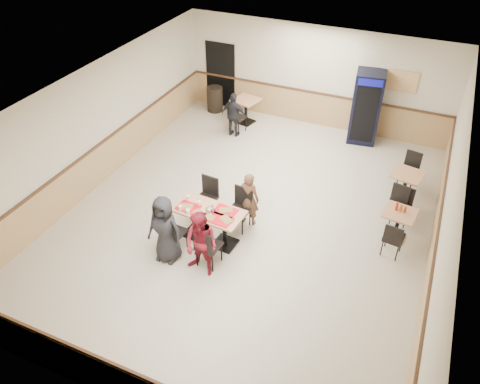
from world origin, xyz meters
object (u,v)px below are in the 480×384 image
at_px(trash_bin, 215,99).
at_px(side_table_far, 406,182).
at_px(main_table, 209,220).
at_px(lone_diner, 234,115).
at_px(diner_woman_left, 165,229).
at_px(diner_man_opposite, 249,199).
at_px(diner_woman_right, 201,244).
at_px(pepsi_cooler, 366,107).
at_px(back_table, 246,107).
at_px(side_table_near, 398,221).

bearing_deg(trash_bin, side_table_far, -21.12).
relative_size(main_table, side_table_far, 1.90).
bearing_deg(lone_diner, diner_woman_left, 100.95).
distance_m(main_table, diner_man_opposite, 1.03).
distance_m(main_table, diner_woman_left, 1.05).
bearing_deg(main_table, diner_woman_left, -117.90).
relative_size(diner_woman_right, pepsi_cooler, 0.71).
xyz_separation_m(diner_woman_left, back_table, (-0.86, 6.12, -0.25)).
relative_size(diner_woman_right, lone_diner, 1.11).
height_order(main_table, diner_woman_right, diner_woman_right).
bearing_deg(diner_woman_right, side_table_far, 60.24).
height_order(lone_diner, side_table_near, lone_diner).
distance_m(diner_woman_right, lone_diner, 5.58).
bearing_deg(diner_man_opposite, diner_woman_right, 83.57).
xyz_separation_m(back_table, trash_bin, (-1.24, 0.35, -0.12)).
bearing_deg(side_table_far, side_table_near, -87.75).
bearing_deg(side_table_far, back_table, 157.62).
relative_size(main_table, back_table, 1.75).
height_order(main_table, side_table_near, main_table).
relative_size(diner_woman_right, side_table_near, 2.03).
distance_m(diner_woman_right, back_table, 6.42).
relative_size(diner_woman_left, pepsi_cooler, 0.74).
height_order(side_table_far, trash_bin, trash_bin).
height_order(diner_woman_left, side_table_far, diner_woman_left).
bearing_deg(main_table, side_table_far, 45.52).
relative_size(diner_woman_right, side_table_far, 1.81).
xyz_separation_m(diner_woman_right, diner_man_opposite, (0.24, 1.80, -0.07)).
distance_m(main_table, trash_bin, 6.20).
bearing_deg(diner_man_opposite, main_table, 59.04).
height_order(back_table, pepsi_cooler, pepsi_cooler).
distance_m(main_table, back_table, 5.44).
bearing_deg(main_table, side_table_near, 28.92).
distance_m(diner_woman_right, diner_man_opposite, 1.82).
bearing_deg(diner_woman_right, main_table, 117.28).
bearing_deg(pepsi_cooler, side_table_near, -76.07).
height_order(diner_woman_left, diner_woman_right, diner_woman_left).
bearing_deg(side_table_far, pepsi_cooler, 121.90).
height_order(diner_man_opposite, back_table, diner_man_opposite).
distance_m(diner_woman_right, trash_bin, 7.18).
distance_m(diner_woman_left, side_table_near, 4.96).
bearing_deg(diner_woman_left, diner_man_opposite, 56.73).
distance_m(pepsi_cooler, trash_bin, 4.79).
bearing_deg(back_table, side_table_far, -22.38).
height_order(diner_man_opposite, side_table_near, diner_man_opposite).
relative_size(diner_woman_right, diner_man_opposite, 1.11).
height_order(main_table, back_table, main_table).
height_order(main_table, lone_diner, lone_diner).
height_order(side_table_far, pepsi_cooler, pepsi_cooler).
xyz_separation_m(pepsi_cooler, trash_bin, (-4.74, -0.04, -0.64)).
relative_size(lone_diner, pepsi_cooler, 0.64).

